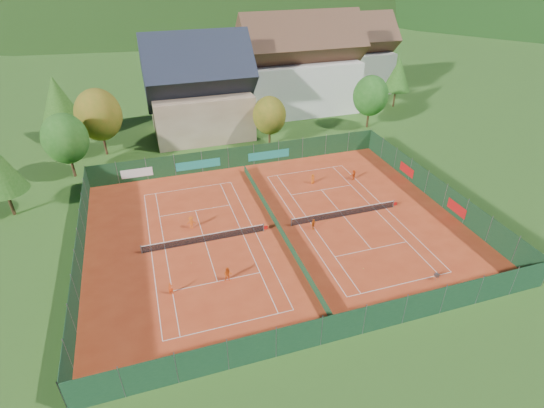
{
  "coord_description": "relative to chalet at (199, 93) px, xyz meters",
  "views": [
    {
      "loc": [
        -12.21,
        -36.1,
        26.65
      ],
      "look_at": [
        0.0,
        2.0,
        2.0
      ],
      "focal_mm": 28.0,
      "sensor_mm": 36.0,
      "label": 1
    }
  ],
  "objects": [
    {
      "name": "court_markings_right",
      "position": [
        11.0,
        -30.0,
        -6.61
      ],
      "size": [
        11.03,
        23.83,
        0.0
      ],
      "color": "white",
      "rests_on": "ground"
    },
    {
      "name": "player_right_far_a",
      "position": [
        10.6,
        -21.62,
        -5.96
      ],
      "size": [
        0.76,
        0.63,
        1.33
      ],
      "primitive_type": "imported",
      "rotation": [
        0.0,
        0.0,
        3.51
      ],
      "color": "#CD5512",
      "rests_on": "ground"
    },
    {
      "name": "player_left_far",
      "position": [
        -5.92,
        -27.01,
        -5.88
      ],
      "size": [
        1.05,
        0.73,
        1.5
      ],
      "primitive_type": "imported",
      "rotation": [
        0.0,
        0.0,
        2.95
      ],
      "color": "#DE5713",
      "rests_on": "ground"
    },
    {
      "name": "chalet",
      "position": [
        0.0,
        0.0,
        0.0
      ],
      "size": [
        16.2,
        12.0,
        16.0
      ],
      "color": "#C4AA8A",
      "rests_on": "ground"
    },
    {
      "name": "fence_east",
      "position": [
        23.0,
        -29.95,
        -5.14
      ],
      "size": [
        0.09,
        32.0,
        3.0
      ],
      "color": "#12321A",
      "rests_on": "ground"
    },
    {
      "name": "fence_south",
      "position": [
        3.0,
        -46.0,
        -5.12
      ],
      "size": [
        40.0,
        0.04,
        3.0
      ],
      "color": "#143820",
      "rests_on": "ground"
    },
    {
      "name": "hotel_block_b",
      "position": [
        33.0,
        14.0,
        -0.01
      ],
      "size": [
        17.28,
        10.0,
        15.5
      ],
      "color": "silver",
      "rests_on": "ground"
    },
    {
      "name": "tree_east_front",
      "position": [
        27.0,
        -6.0,
        -1.23
      ],
      "size": [
        5.72,
        5.72,
        8.69
      ],
      "color": "#453118",
      "rests_on": "ground"
    },
    {
      "name": "mountain_backdrop",
      "position": [
        31.54,
        203.48,
        -46.26
      ],
      "size": [
        820.0,
        530.0,
        242.0
      ],
      "color": "black",
      "rests_on": "ground"
    },
    {
      "name": "ball_hopper",
      "position": [
        14.39,
        -42.33,
        -6.07
      ],
      "size": [
        0.34,
        0.34,
        0.8
      ],
      "color": "slate",
      "rests_on": "ground"
    },
    {
      "name": "player_left_near",
      "position": [
        -9.21,
        -36.77,
        -6.0
      ],
      "size": [
        0.48,
        0.34,
        1.25
      ],
      "primitive_type": "imported",
      "rotation": [
        0.0,
        0.0,
        0.09
      ],
      "color": "#D54412",
      "rests_on": "ground"
    },
    {
      "name": "fence_west",
      "position": [
        -17.0,
        -30.0,
        -5.12
      ],
      "size": [
        0.04,
        32.0,
        3.0
      ],
      "color": "#143720",
      "rests_on": "ground"
    },
    {
      "name": "court_markings_left",
      "position": [
        -5.0,
        -30.0,
        -6.61
      ],
      "size": [
        11.03,
        23.83,
        0.0
      ],
      "color": "white",
      "rests_on": "ground"
    },
    {
      "name": "tree_east_mid",
      "position": [
        37.0,
        2.0,
        -0.56
      ],
      "size": [
        5.04,
        5.04,
        9.0
      ],
      "color": "#4A341A",
      "rests_on": "ground"
    },
    {
      "name": "player_left_mid",
      "position": [
        -4.01,
        -36.61,
        -5.85
      ],
      "size": [
        0.87,
        0.75,
        1.55
      ],
      "primitive_type": "imported",
      "rotation": [
        0.0,
        0.0,
        -0.24
      ],
      "color": "#E05213",
      "rests_on": "ground"
    },
    {
      "name": "ground",
      "position": [
        3.0,
        -30.0,
        -6.64
      ],
      "size": [
        600.0,
        600.0,
        0.0
      ],
      "primitive_type": "plane",
      "color": "#29551A",
      "rests_on": "ground"
    },
    {
      "name": "loose_ball_0",
      "position": [
        -6.9,
        -33.02,
        -6.59
      ],
      "size": [
        0.07,
        0.07,
        0.07
      ],
      "primitive_type": "sphere",
      "color": "#CCD833",
      "rests_on": "ground"
    },
    {
      "name": "tree_west_mid",
      "position": [
        -15.0,
        -4.0,
        -0.56
      ],
      "size": [
        6.44,
        6.44,
        9.78
      ],
      "color": "#472A19",
      "rests_on": "ground"
    },
    {
      "name": "tree_west_front",
      "position": [
        -19.0,
        -10.0,
        -1.23
      ],
      "size": [
        5.72,
        5.72,
        8.69
      ],
      "color": "#4C2F1B",
      "rests_on": "ground"
    },
    {
      "name": "loose_ball_2",
      "position": [
        5.03,
        -23.03,
        -6.59
      ],
      "size": [
        0.07,
        0.07,
        0.07
      ],
      "primitive_type": "sphere",
      "color": "#CCD833",
      "rests_on": "ground"
    },
    {
      "name": "fence_north",
      "position": [
        2.54,
        -14.01,
        -5.16
      ],
      "size": [
        40.0,
        0.1,
        3.0
      ],
      "color": "#14381C",
      "rests_on": "ground"
    },
    {
      "name": "player_right_near",
      "position": [
        6.68,
        -31.23,
        -5.99
      ],
      "size": [
        0.8,
        0.64,
        1.27
      ],
      "primitive_type": "imported",
      "rotation": [
        0.0,
        0.0,
        0.52
      ],
      "color": "#CE5712",
      "rests_on": "ground"
    },
    {
      "name": "tennis_net_left",
      "position": [
        -4.85,
        -30.0,
        -6.12
      ],
      "size": [
        13.3,
        0.1,
        1.02
      ],
      "color": "#59595B",
      "rests_on": "ground"
    },
    {
      "name": "hotel_block_a",
      "position": [
        19.0,
        6.0,
        0.76
      ],
      "size": [
        21.6,
        11.0,
        17.25
      ],
      "color": "silver",
      "rests_on": "ground"
    },
    {
      "name": "tree_center",
      "position": [
        9.0,
        -8.0,
        -1.91
      ],
      "size": [
        5.01,
        5.01,
        7.6
      ],
      "color": "#49341A",
      "rests_on": "ground"
    },
    {
      "name": "clay_pad",
      "position": [
        3.0,
        -30.0,
        -6.62
      ],
      "size": [
        40.0,
        32.0,
        0.01
      ],
      "primitive_type": "cube",
      "color": "#B93A1B",
      "rests_on": "ground"
    },
    {
      "name": "court_divider",
      "position": [
        3.0,
        -30.0,
        -6.12
      ],
      "size": [
        0.03,
        28.8,
        1.0
      ],
      "color": "#153B21",
      "rests_on": "ground"
    },
    {
      "name": "tree_west_back",
      "position": [
        -21.0,
        4.0,
        0.11
      ],
      "size": [
        5.6,
        5.6,
        10.0
      ],
      "color": "#462919",
      "rests_on": "ground"
    },
    {
      "name": "tennis_net_right",
      "position": [
        11.15,
        -30.0,
        -6.12
      ],
      "size": [
        13.3,
        0.1,
        1.02
      ],
      "color": "#59595B",
      "rests_on": "ground"
    },
    {
      "name": "player_right_far_b",
      "position": [
        16.14,
        -22.26,
        -5.92
      ],
      "size": [
        1.3,
        1.1,
        1.4
      ],
      "primitive_type": "imported",
      "rotation": [
        0.0,
        0.0,
        3.77
      ],
      "color": "#E84F14",
      "rests_on": "ground"
    },
    {
      "name": "tree_east_back",
      "position": [
        29.0,
        10.0,
        0.12
      ],
      "size": [
        7.15,
        7.15,
        10.86
      ],
      "color": "#4D2D1B",
      "rests_on": "ground"
    },
    {
      "name": "loose_ball_1",
      "position": [
        8.73,
        -38.9,
        -6.59
      ],
      "size": [
        0.07,
        0.07,
        0.07
      ],
      "primitive_type": "sphere",
      "color": "#CCD833",
      "rests_on": "ground"
    }
  ]
}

